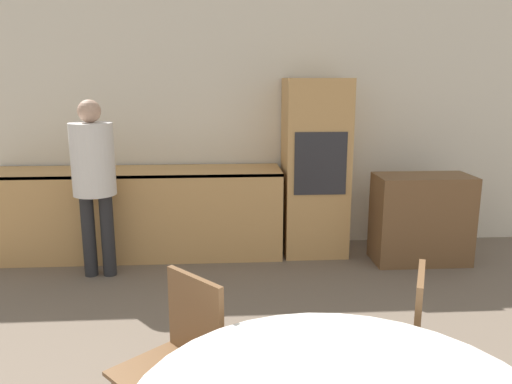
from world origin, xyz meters
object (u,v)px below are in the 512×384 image
at_px(chair_far_left, 179,357).
at_px(person_standing, 94,171).
at_px(chair_far_right, 395,340).
at_px(sideboard, 421,219).
at_px(oven_unit, 315,168).

relative_size(chair_far_left, person_standing, 0.54).
relative_size(chair_far_right, person_standing, 0.54).
height_order(chair_far_right, person_standing, person_standing).
xyz_separation_m(sideboard, chair_far_left, (-2.12, -2.43, 0.06)).
height_order(sideboard, chair_far_right, chair_far_right).
distance_m(sideboard, chair_far_left, 3.23).
relative_size(oven_unit, chair_far_right, 2.04).
xyz_separation_m(chair_far_right, person_standing, (-1.97, 2.18, 0.48)).
bearing_deg(oven_unit, chair_far_left, -112.04).
xyz_separation_m(sideboard, person_standing, (-3.04, -0.17, 0.54)).
xyz_separation_m(oven_unit, sideboard, (0.99, -0.36, -0.45)).
relative_size(chair_far_left, chair_far_right, 1.00).
xyz_separation_m(oven_unit, chair_far_right, (-0.08, -2.72, -0.39)).
relative_size(oven_unit, chair_far_left, 2.04).
bearing_deg(chair_far_left, oven_unit, 116.06).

